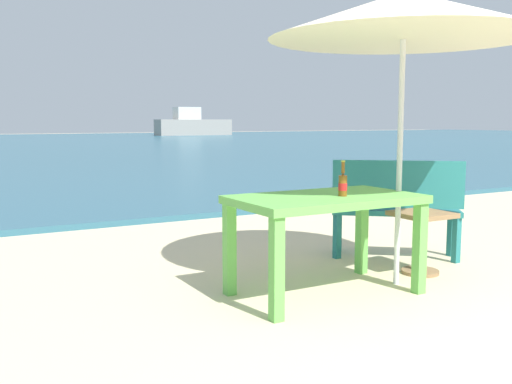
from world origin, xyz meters
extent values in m
cube|color=#60B24C|center=(-0.58, 1.43, 0.73)|extent=(1.40, 0.80, 0.06)
cube|color=#60B24C|center=(-1.22, 1.09, 0.35)|extent=(0.08, 0.08, 0.70)
cube|color=#60B24C|center=(0.06, 1.09, 0.35)|extent=(0.08, 0.08, 0.70)
cube|color=#60B24C|center=(-1.22, 1.77, 0.35)|extent=(0.08, 0.08, 0.70)
cube|color=#60B24C|center=(0.06, 1.77, 0.35)|extent=(0.08, 0.08, 0.70)
cylinder|color=brown|center=(-0.49, 1.33, 0.84)|extent=(0.06, 0.06, 0.16)
cone|color=brown|center=(-0.49, 1.33, 0.92)|extent=(0.06, 0.06, 0.03)
cylinder|color=brown|center=(-0.49, 1.33, 0.97)|extent=(0.03, 0.03, 0.09)
cylinder|color=red|center=(-0.49, 1.33, 0.83)|extent=(0.07, 0.07, 0.05)
cylinder|color=gold|center=(-0.49, 1.33, 1.02)|extent=(0.03, 0.03, 0.01)
cylinder|color=silver|center=(0.09, 1.36, 1.15)|extent=(0.04, 0.04, 2.30)
cone|color=beige|center=(0.09, 1.36, 2.12)|extent=(2.10, 2.10, 0.36)
cube|color=olive|center=(0.50, 1.50, 0.52)|extent=(0.44, 0.44, 0.04)
cylinder|color=olive|center=(0.50, 1.50, 0.25)|extent=(0.07, 0.07, 0.50)
cylinder|color=olive|center=(0.50, 1.50, 0.01)|extent=(0.32, 0.32, 0.03)
cube|color=#237275|center=(0.73, 2.08, 0.45)|extent=(1.16, 1.03, 0.05)
cube|color=#237275|center=(0.63, 1.95, 0.73)|extent=(0.96, 0.78, 0.44)
cube|color=#237275|center=(1.25, 1.84, 0.21)|extent=(0.06, 0.06, 0.42)
cube|color=#237275|center=(0.39, 2.53, 0.21)|extent=(0.06, 0.06, 0.42)
cube|color=#237275|center=(1.07, 1.62, 0.21)|extent=(0.06, 0.06, 0.42)
cube|color=#237275|center=(0.21, 2.31, 0.21)|extent=(0.06, 0.06, 0.42)
cube|color=gray|center=(16.82, 44.01, 0.74)|extent=(6.47, 1.77, 1.32)
cube|color=silver|center=(16.23, 44.01, 1.92)|extent=(2.06, 1.32, 1.03)
camera|label=1|loc=(-3.17, -2.08, 1.32)|focal=40.87mm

